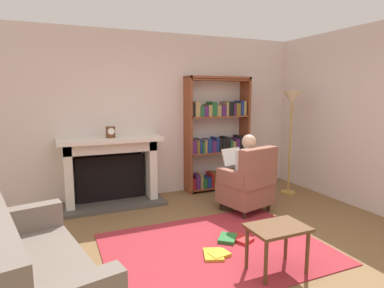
{
  "coord_description": "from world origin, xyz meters",
  "views": [
    {
      "loc": [
        -1.58,
        -2.7,
        1.72
      ],
      "look_at": [
        0.1,
        1.2,
        1.05
      ],
      "focal_mm": 30.25,
      "sensor_mm": 36.0,
      "label": 1
    }
  ],
  "objects_px": {
    "armchair_reading": "(249,184)",
    "seated_reader": "(243,169)",
    "mantel_clock": "(111,132)",
    "fireplace": "(111,168)",
    "sofa_floral": "(33,277)",
    "bookshelf": "(218,138)",
    "floor_lamp": "(292,107)",
    "side_table": "(277,234)"
  },
  "relations": [
    {
      "from": "bookshelf",
      "to": "floor_lamp",
      "type": "relative_size",
      "value": 1.14
    },
    {
      "from": "mantel_clock",
      "to": "fireplace",
      "type": "bearing_deg",
      "value": 91.71
    },
    {
      "from": "bookshelf",
      "to": "floor_lamp",
      "type": "bearing_deg",
      "value": -35.07
    },
    {
      "from": "seated_reader",
      "to": "floor_lamp",
      "type": "relative_size",
      "value": 0.65
    },
    {
      "from": "mantel_clock",
      "to": "sofa_floral",
      "type": "distance_m",
      "value": 2.65
    },
    {
      "from": "bookshelf",
      "to": "seated_reader",
      "type": "height_order",
      "value": "bookshelf"
    },
    {
      "from": "fireplace",
      "to": "side_table",
      "type": "distance_m",
      "value": 2.88
    },
    {
      "from": "bookshelf",
      "to": "sofa_floral",
      "type": "relative_size",
      "value": 1.1
    },
    {
      "from": "bookshelf",
      "to": "sofa_floral",
      "type": "bearing_deg",
      "value": -139.66
    },
    {
      "from": "bookshelf",
      "to": "side_table",
      "type": "relative_size",
      "value": 3.58
    },
    {
      "from": "fireplace",
      "to": "side_table",
      "type": "bearing_deg",
      "value": -66.94
    },
    {
      "from": "fireplace",
      "to": "floor_lamp",
      "type": "bearing_deg",
      "value": -13.21
    },
    {
      "from": "armchair_reading",
      "to": "bookshelf",
      "type": "bearing_deg",
      "value": -109.85
    },
    {
      "from": "floor_lamp",
      "to": "fireplace",
      "type": "bearing_deg",
      "value": 166.79
    },
    {
      "from": "sofa_floral",
      "to": "mantel_clock",
      "type": "bearing_deg",
      "value": -35.82
    },
    {
      "from": "armchair_reading",
      "to": "mantel_clock",
      "type": "bearing_deg",
      "value": -45.37
    },
    {
      "from": "fireplace",
      "to": "side_table",
      "type": "xyz_separation_m",
      "value": [
        1.13,
        -2.65,
        -0.17
      ]
    },
    {
      "from": "mantel_clock",
      "to": "sofa_floral",
      "type": "bearing_deg",
      "value": -113.38
    },
    {
      "from": "floor_lamp",
      "to": "bookshelf",
      "type": "bearing_deg",
      "value": 144.93
    },
    {
      "from": "bookshelf",
      "to": "sofa_floral",
      "type": "height_order",
      "value": "bookshelf"
    },
    {
      "from": "bookshelf",
      "to": "armchair_reading",
      "type": "distance_m",
      "value": 1.31
    },
    {
      "from": "mantel_clock",
      "to": "seated_reader",
      "type": "xyz_separation_m",
      "value": [
        1.74,
        -0.95,
        -0.52
      ]
    },
    {
      "from": "mantel_clock",
      "to": "floor_lamp",
      "type": "xyz_separation_m",
      "value": [
        2.9,
        -0.58,
        0.35
      ]
    },
    {
      "from": "seated_reader",
      "to": "sofa_floral",
      "type": "height_order",
      "value": "seated_reader"
    },
    {
      "from": "seated_reader",
      "to": "floor_lamp",
      "type": "bearing_deg",
      "value": -176.7
    },
    {
      "from": "bookshelf",
      "to": "sofa_floral",
      "type": "distance_m",
      "value": 3.83
    },
    {
      "from": "bookshelf",
      "to": "side_table",
      "type": "bearing_deg",
      "value": -105.78
    },
    {
      "from": "seated_reader",
      "to": "floor_lamp",
      "type": "height_order",
      "value": "floor_lamp"
    },
    {
      "from": "bookshelf",
      "to": "armchair_reading",
      "type": "relative_size",
      "value": 2.07
    },
    {
      "from": "sofa_floral",
      "to": "fireplace",
      "type": "bearing_deg",
      "value": -34.86
    },
    {
      "from": "mantel_clock",
      "to": "sofa_floral",
      "type": "relative_size",
      "value": 0.09
    },
    {
      "from": "armchair_reading",
      "to": "floor_lamp",
      "type": "relative_size",
      "value": 0.55
    },
    {
      "from": "armchair_reading",
      "to": "sofa_floral",
      "type": "distance_m",
      "value": 3.03
    },
    {
      "from": "armchair_reading",
      "to": "fireplace",
      "type": "bearing_deg",
      "value": -47.71
    },
    {
      "from": "fireplace",
      "to": "mantel_clock",
      "type": "xyz_separation_m",
      "value": [
        0.0,
        -0.1,
        0.58
      ]
    },
    {
      "from": "seated_reader",
      "to": "sofa_floral",
      "type": "bearing_deg",
      "value": 12.1
    },
    {
      "from": "side_table",
      "to": "floor_lamp",
      "type": "xyz_separation_m",
      "value": [
        1.77,
        1.97,
        1.1
      ]
    },
    {
      "from": "mantel_clock",
      "to": "seated_reader",
      "type": "distance_m",
      "value": 2.05
    },
    {
      "from": "mantel_clock",
      "to": "bookshelf",
      "type": "relative_size",
      "value": 0.08
    },
    {
      "from": "fireplace",
      "to": "sofa_floral",
      "type": "distance_m",
      "value": 2.62
    },
    {
      "from": "armchair_reading",
      "to": "seated_reader",
      "type": "distance_m",
      "value": 0.23
    },
    {
      "from": "bookshelf",
      "to": "floor_lamp",
      "type": "height_order",
      "value": "bookshelf"
    }
  ]
}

